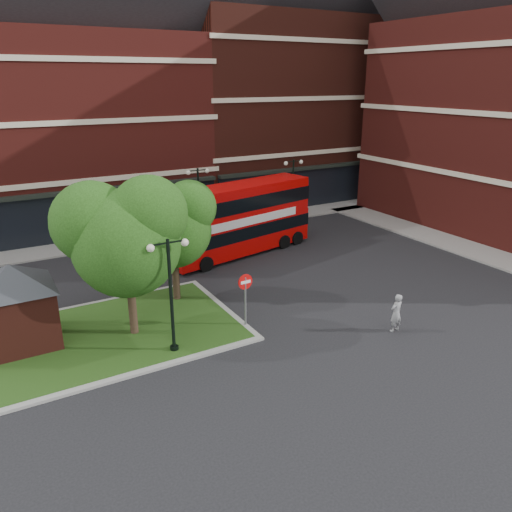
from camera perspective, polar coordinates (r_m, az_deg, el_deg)
ground at (r=23.65m, az=3.52°, el=-7.76°), size 120.00×120.00×0.00m
pavement_far at (r=37.50m, az=-10.42°, el=2.57°), size 44.00×3.00×0.12m
pavement_side at (r=35.91m, az=24.26°, el=0.34°), size 3.00×28.00×0.12m
terrace_far_left at (r=41.80m, az=-25.32°, el=12.53°), size 26.00×12.00×14.00m
terrace_far_right at (r=48.85m, az=1.99°, el=16.28°), size 18.00×12.00×16.00m
traffic_island at (r=23.42m, az=-17.58°, el=-8.82°), size 12.60×7.60×0.15m
kiosk at (r=23.11m, az=-25.97°, el=-4.19°), size 6.51×6.51×3.60m
tree_island_west at (r=21.54m, az=-14.98°, el=2.58°), size 5.40×4.71×7.21m
tree_island_east at (r=24.83m, az=-9.73°, el=3.88°), size 4.46×3.90×6.29m
lamp_island at (r=20.36m, az=-9.72°, el=-3.92°), size 1.72×0.36×5.00m
lamp_far_left at (r=35.68m, az=-6.55°, el=6.50°), size 1.72×0.36×5.00m
lamp_far_right at (r=39.44m, az=4.24°, el=7.84°), size 1.72×0.36×5.00m
bus at (r=32.10m, az=-1.96°, el=4.76°), size 10.74×4.42×4.00m
woman at (r=23.47m, az=15.72°, el=-6.27°), size 0.69×0.49×1.81m
car_silver at (r=35.42m, az=-9.73°, el=2.80°), size 4.54×1.88×1.54m
car_white at (r=36.62m, az=-4.99°, el=3.39°), size 4.16×1.86×1.33m
no_entry_sign at (r=22.57m, az=-1.23°, el=-3.88°), size 0.72×0.09×2.61m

